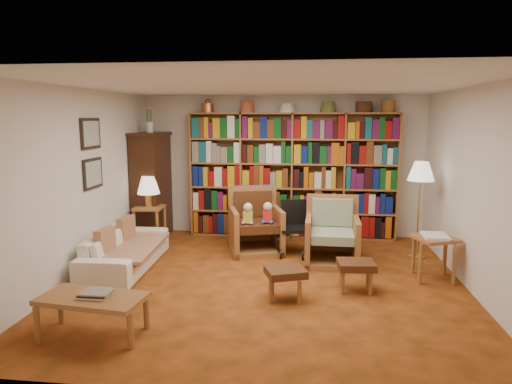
# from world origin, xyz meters

# --- Properties ---
(floor) EXTENTS (5.00, 5.00, 0.00)m
(floor) POSITION_xyz_m (0.00, 0.00, 0.00)
(floor) COLOR #A54819
(floor) RESTS_ON ground
(ceiling) EXTENTS (5.00, 5.00, 0.00)m
(ceiling) POSITION_xyz_m (0.00, 0.00, 2.50)
(ceiling) COLOR white
(ceiling) RESTS_ON wall_back
(wall_back) EXTENTS (5.00, 0.00, 5.00)m
(wall_back) POSITION_xyz_m (0.00, 2.50, 1.25)
(wall_back) COLOR silver
(wall_back) RESTS_ON floor
(wall_front) EXTENTS (5.00, 0.00, 5.00)m
(wall_front) POSITION_xyz_m (0.00, -2.50, 1.25)
(wall_front) COLOR silver
(wall_front) RESTS_ON floor
(wall_left) EXTENTS (0.00, 5.00, 5.00)m
(wall_left) POSITION_xyz_m (-2.50, 0.00, 1.25)
(wall_left) COLOR silver
(wall_left) RESTS_ON floor
(wall_right) EXTENTS (0.00, 5.00, 5.00)m
(wall_right) POSITION_xyz_m (2.50, 0.00, 1.25)
(wall_right) COLOR silver
(wall_right) RESTS_ON floor
(bookshelf) EXTENTS (3.60, 0.30, 2.42)m
(bookshelf) POSITION_xyz_m (0.20, 2.33, 1.17)
(bookshelf) COLOR #9B5C30
(bookshelf) RESTS_ON floor
(curio_cabinet) EXTENTS (0.50, 0.95, 2.40)m
(curio_cabinet) POSITION_xyz_m (-2.25, 2.00, 0.95)
(curio_cabinet) COLOR #381C0F
(curio_cabinet) RESTS_ON floor
(framed_pictures) EXTENTS (0.03, 0.52, 0.97)m
(framed_pictures) POSITION_xyz_m (-2.48, 0.30, 1.62)
(framed_pictures) COLOR black
(framed_pictures) RESTS_ON wall_left
(sofa) EXTENTS (1.89, 0.80, 0.54)m
(sofa) POSITION_xyz_m (-2.05, 0.29, 0.27)
(sofa) COLOR white
(sofa) RESTS_ON floor
(sofa_throw) EXTENTS (0.91, 1.55, 0.04)m
(sofa_throw) POSITION_xyz_m (-2.00, 0.29, 0.30)
(sofa_throw) COLOR #C3B68E
(sofa_throw) RESTS_ON sofa
(cushion_left) EXTENTS (0.15, 0.37, 0.37)m
(cushion_left) POSITION_xyz_m (-2.18, 0.64, 0.45)
(cushion_left) COLOR maroon
(cushion_left) RESTS_ON sofa
(cushion_right) EXTENTS (0.16, 0.37, 0.36)m
(cushion_right) POSITION_xyz_m (-2.18, -0.06, 0.45)
(cushion_right) COLOR maroon
(cushion_right) RESTS_ON sofa
(side_table_lamp) EXTENTS (0.49, 0.49, 0.64)m
(side_table_lamp) POSITION_xyz_m (-2.15, 1.55, 0.49)
(side_table_lamp) COLOR #9B5C30
(side_table_lamp) RESTS_ON floor
(table_lamp) EXTENTS (0.38, 0.38, 0.51)m
(table_lamp) POSITION_xyz_m (-2.15, 1.55, 0.99)
(table_lamp) COLOR gold
(table_lamp) RESTS_ON side_table_lamp
(armchair_leather) EXTENTS (1.02, 1.03, 1.01)m
(armchair_leather) POSITION_xyz_m (-0.32, 1.42, 0.41)
(armchair_leather) COLOR #9B5C30
(armchair_leather) RESTS_ON floor
(armchair_sage) EXTENTS (0.79, 0.82, 0.97)m
(armchair_sage) POSITION_xyz_m (0.85, 0.96, 0.37)
(armchair_sage) COLOR #9B5C30
(armchair_sage) RESTS_ON floor
(wheelchair) EXTENTS (0.49, 0.67, 0.84)m
(wheelchair) POSITION_xyz_m (0.27, 1.31, 0.38)
(wheelchair) COLOR black
(wheelchair) RESTS_ON floor
(floor_lamp) EXTENTS (0.39, 0.39, 1.48)m
(floor_lamp) POSITION_xyz_m (2.15, 1.28, 1.27)
(floor_lamp) COLOR gold
(floor_lamp) RESTS_ON floor
(side_table_papers) EXTENTS (0.63, 0.63, 0.61)m
(side_table_papers) POSITION_xyz_m (2.15, 0.35, 0.48)
(side_table_papers) COLOR #9B5C30
(side_table_papers) RESTS_ON floor
(footstool_a) EXTENTS (0.54, 0.51, 0.37)m
(footstool_a) POSITION_xyz_m (0.26, -0.56, 0.31)
(footstool_a) COLOR #4E2514
(footstool_a) RESTS_ON floor
(footstool_b) EXTENTS (0.47, 0.41, 0.38)m
(footstool_b) POSITION_xyz_m (1.10, -0.19, 0.31)
(footstool_b) COLOR #4E2514
(footstool_b) RESTS_ON floor
(coffee_table) EXTENTS (1.07, 0.62, 0.46)m
(coffee_table) POSITION_xyz_m (-1.56, -1.68, 0.35)
(coffee_table) COLOR #9B5C30
(coffee_table) RESTS_ON floor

